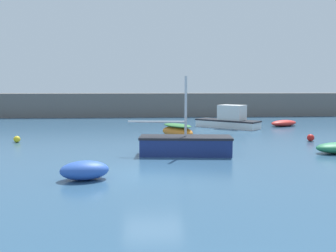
{
  "coord_description": "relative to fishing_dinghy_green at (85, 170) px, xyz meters",
  "views": [
    {
      "loc": [
        -0.46,
        -15.36,
        3.68
      ],
      "look_at": [
        1.29,
        9.54,
        0.99
      ],
      "focal_mm": 40.0,
      "sensor_mm": 36.0,
      "label": 1
    }
  ],
  "objects": [
    {
      "name": "ground_plane",
      "position": [
        2.72,
        0.77,
        -0.47
      ],
      "size": [
        120.0,
        120.0,
        0.2
      ],
      "primitive_type": "cube",
      "color": "#2D5170"
    },
    {
      "name": "fishing_dinghy_green",
      "position": [
        0.0,
        0.0,
        0.0
      ],
      "size": [
        2.09,
        1.52,
        0.75
      ],
      "rotation": [
        0.0,
        0.0,
        0.2
      ],
      "color": "#2D56B7",
      "rests_on": "ground_plane"
    },
    {
      "name": "rowboat_with_red_cover",
      "position": [
        4.77,
        11.62,
        0.13
      ],
      "size": [
        2.81,
        3.39,
        1.0
      ],
      "rotation": [
        0.0,
        0.0,
        2.1
      ],
      "color": "orange",
      "rests_on": "ground_plane"
    },
    {
      "name": "mooring_buoy_yellow",
      "position": [
        -5.87,
        10.12,
        -0.16
      ],
      "size": [
        0.43,
        0.43,
        0.43
      ],
      "primitive_type": "sphere",
      "color": "yellow",
      "rests_on": "ground_plane"
    },
    {
      "name": "rowboat_white_midwater",
      "position": [
        15.2,
        18.55,
        -0.09
      ],
      "size": [
        3.19,
        2.48,
        0.56
      ],
      "rotation": [
        0.0,
        0.0,
        3.62
      ],
      "color": "red",
      "rests_on": "ground_plane"
    },
    {
      "name": "motorboat_with_cabin",
      "position": [
        9.9,
        17.56,
        0.35
      ],
      "size": [
        5.43,
        5.08,
        2.01
      ],
      "rotation": [
        0.0,
        0.0,
        2.42
      ],
      "color": "white",
      "rests_on": "ground_plane"
    },
    {
      "name": "mooring_buoy_red",
      "position": [
        13.45,
        9.3,
        -0.14
      ],
      "size": [
        0.47,
        0.47,
        0.47
      ],
      "primitive_type": "sphere",
      "color": "red",
      "rests_on": "ground_plane"
    },
    {
      "name": "harbor_breakwater",
      "position": [
        2.72,
        30.72,
        1.02
      ],
      "size": [
        63.85,
        3.16,
        2.79
      ],
      "primitive_type": "cube",
      "color": "#66605B",
      "rests_on": "ground_plane"
    },
    {
      "name": "sailboat_short_mast",
      "position": [
        4.58,
        5.05,
        0.15
      ],
      "size": [
        5.58,
        2.17,
        4.19
      ],
      "rotation": [
        0.0,
        0.0,
        6.18
      ],
      "color": "navy",
      "rests_on": "ground_plane"
    }
  ]
}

